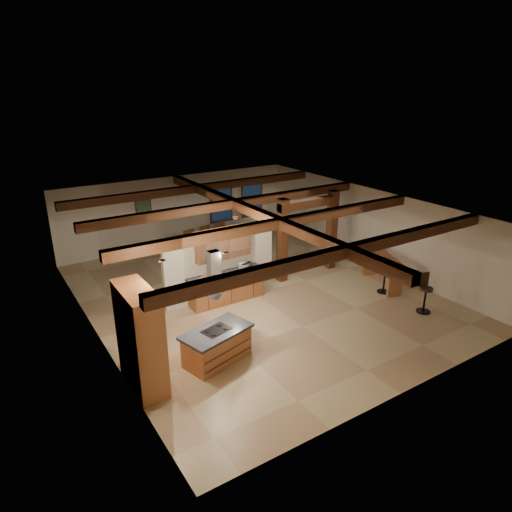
% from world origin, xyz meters
% --- Properties ---
extents(ground, '(12.00, 12.00, 0.00)m').
position_xyz_m(ground, '(0.00, 0.00, 0.00)').
color(ground, tan).
rests_on(ground, ground).
extents(room_walls, '(12.00, 12.00, 12.00)m').
position_xyz_m(room_walls, '(0.00, 0.00, 1.78)').
color(room_walls, beige).
rests_on(room_walls, ground).
extents(ceiling_beams, '(10.00, 12.00, 0.28)m').
position_xyz_m(ceiling_beams, '(0.00, 0.00, 2.76)').
color(ceiling_beams, '#381E0E').
rests_on(ceiling_beams, room_walls).
extents(timber_posts, '(2.50, 0.30, 2.90)m').
position_xyz_m(timber_posts, '(2.50, 0.50, 1.76)').
color(timber_posts, '#381E0E').
rests_on(timber_posts, ground).
extents(partition_wall, '(3.80, 0.18, 2.20)m').
position_xyz_m(partition_wall, '(-1.00, 0.50, 1.10)').
color(partition_wall, beige).
rests_on(partition_wall, ground).
extents(pantry_cabinet, '(0.67, 1.60, 2.40)m').
position_xyz_m(pantry_cabinet, '(-4.67, -2.60, 1.20)').
color(pantry_cabinet, '#A56335').
rests_on(pantry_cabinet, ground).
extents(back_counter, '(2.50, 0.66, 0.94)m').
position_xyz_m(back_counter, '(-1.00, 0.11, 0.48)').
color(back_counter, '#A56335').
rests_on(back_counter, ground).
extents(upper_display_cabinet, '(1.80, 0.36, 0.95)m').
position_xyz_m(upper_display_cabinet, '(-1.00, 0.31, 1.85)').
color(upper_display_cabinet, '#A56335').
rests_on(upper_display_cabinet, partition_wall).
extents(range_hood, '(1.10, 1.10, 1.40)m').
position_xyz_m(range_hood, '(-2.82, -2.64, 1.78)').
color(range_hood, silver).
rests_on(range_hood, room_walls).
extents(back_windows, '(2.70, 0.07, 1.70)m').
position_xyz_m(back_windows, '(2.80, 5.93, 1.50)').
color(back_windows, '#381E0E').
rests_on(back_windows, room_walls).
extents(framed_art, '(0.65, 0.05, 0.85)m').
position_xyz_m(framed_art, '(-1.50, 5.94, 1.70)').
color(framed_art, '#381E0E').
rests_on(framed_art, room_walls).
extents(recessed_cans, '(3.16, 2.46, 0.03)m').
position_xyz_m(recessed_cans, '(-2.53, -1.93, 2.87)').
color(recessed_cans, silver).
rests_on(recessed_cans, room_walls).
extents(kitchen_island, '(1.92, 1.34, 0.86)m').
position_xyz_m(kitchen_island, '(-2.82, -2.64, 0.43)').
color(kitchen_island, '#A56335').
rests_on(kitchen_island, ground).
extents(dining_table, '(1.79, 1.14, 0.60)m').
position_xyz_m(dining_table, '(0.28, 3.40, 0.30)').
color(dining_table, '#391D0E').
rests_on(dining_table, ground).
extents(sofa, '(1.96, 1.16, 0.54)m').
position_xyz_m(sofa, '(2.22, 5.36, 0.27)').
color(sofa, black).
rests_on(sofa, ground).
extents(microwave, '(0.43, 0.33, 0.21)m').
position_xyz_m(microwave, '(-0.33, 0.11, 1.05)').
color(microwave, '#B8B8BD').
rests_on(microwave, back_counter).
extents(bar_counter, '(1.22, 2.12, 1.09)m').
position_xyz_m(bar_counter, '(4.01, -1.65, 0.73)').
color(bar_counter, '#A56335').
rests_on(bar_counter, ground).
extents(side_table, '(0.56, 0.56, 0.54)m').
position_xyz_m(side_table, '(3.92, 5.20, 0.27)').
color(side_table, '#381E0E').
rests_on(side_table, ground).
extents(table_lamp, '(0.27, 0.27, 0.32)m').
position_xyz_m(table_lamp, '(3.92, 5.20, 0.77)').
color(table_lamp, black).
rests_on(table_lamp, side_table).
extents(bar_stool_a, '(0.43, 0.45, 1.21)m').
position_xyz_m(bar_stool_a, '(3.62, -3.69, 0.61)').
color(bar_stool_a, black).
rests_on(bar_stool_a, ground).
extents(bar_stool_b, '(0.40, 0.40, 1.14)m').
position_xyz_m(bar_stool_b, '(3.63, -2.07, 0.58)').
color(bar_stool_b, black).
rests_on(bar_stool_b, ground).
extents(dining_chairs, '(2.32, 2.32, 1.29)m').
position_xyz_m(dining_chairs, '(0.28, 3.40, 0.66)').
color(dining_chairs, '#381E0E').
rests_on(dining_chairs, ground).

